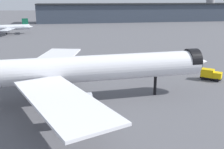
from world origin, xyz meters
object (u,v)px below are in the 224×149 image
(airliner_near_gate, at_px, (75,70))
(traffic_cone_wingtip, at_px, (158,68))
(baggage_tug_wing, at_px, (143,63))
(traffic_cone_near_nose, at_px, (153,65))
(service_truck_front, at_px, (211,74))
(airliner_far_taxiway, at_px, (4,28))

(airliner_near_gate, xyz_separation_m, traffic_cone_wingtip, (23.93, 27.07, -6.87))
(traffic_cone_wingtip, bearing_deg, airliner_near_gate, -131.47)
(airliner_near_gate, distance_m, baggage_tug_wing, 37.58)
(traffic_cone_near_nose, relative_size, traffic_cone_wingtip, 1.12)
(service_truck_front, distance_m, traffic_cone_wingtip, 17.32)
(traffic_cone_wingtip, bearing_deg, traffic_cone_near_nose, 108.66)
(airliner_near_gate, xyz_separation_m, traffic_cone_near_nose, (22.70, 30.71, -6.83))
(baggage_tug_wing, relative_size, traffic_cone_near_nose, 5.21)
(airliner_far_taxiway, height_order, service_truck_front, airliner_far_taxiway)
(traffic_cone_wingtip, bearing_deg, baggage_tug_wing, 134.86)
(traffic_cone_near_nose, bearing_deg, baggage_tug_wing, 165.78)
(airliner_far_taxiway, distance_m, baggage_tug_wing, 110.88)
(baggage_tug_wing, bearing_deg, service_truck_front, 103.40)
(baggage_tug_wing, distance_m, traffic_cone_wingtip, 6.32)
(airliner_near_gate, relative_size, traffic_cone_wingtip, 102.08)
(service_truck_front, height_order, traffic_cone_wingtip, service_truck_front)
(airliner_near_gate, xyz_separation_m, airliner_far_taxiway, (-54.33, 114.19, -2.97))
(airliner_far_taxiway, xyz_separation_m, baggage_tug_wing, (73.83, -82.67, -3.23))
(service_truck_front, bearing_deg, airliner_near_gate, -125.18)
(airliner_near_gate, distance_m, airliner_far_taxiway, 126.49)
(airliner_far_taxiway, distance_m, traffic_cone_wingtip, 117.17)
(airliner_near_gate, bearing_deg, service_truck_front, 10.94)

